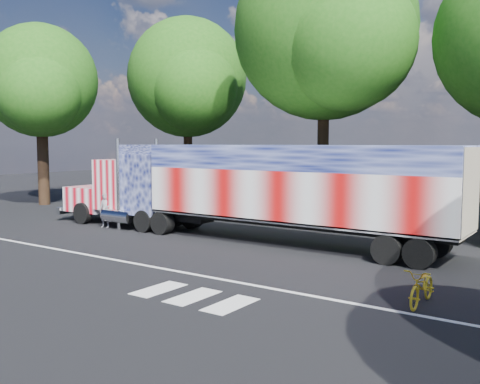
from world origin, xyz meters
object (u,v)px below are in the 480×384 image
Objects in this scene: bicycle at (422,286)px; tree_n_mid at (327,29)px; semi_truck at (242,187)px; tree_nw_a at (188,78)px; tree_w_a at (41,82)px; coach_bus at (272,180)px; woman at (105,210)px.

tree_n_mid is at bearing 122.19° from bicycle.
semi_truck is 10.08m from bicycle.
tree_nw_a is 1.22× the size of tree_w_a.
coach_bus is 0.92× the size of tree_nw_a.
bicycle is 0.16× the size of tree_w_a.
tree_n_mid is (-2.36, 12.35, 8.65)m from semi_truck.
semi_truck is 12.02× the size of woman.
tree_w_a is (-26.02, 7.67, 7.29)m from bicycle.
woman is 0.14× the size of tree_w_a.
tree_w_a is at bearing 170.73° from semi_truck.
woman is (-6.96, -1.18, -1.32)m from semi_truck.
coach_bus is at bearing -32.34° from tree_nw_a.
semi_truck reaches higher than coach_bus.
bicycle is at bearing -29.15° from semi_truck.
semi_truck is at bearing -6.15° from woman.
tree_nw_a reaches higher than coach_bus.
tree_w_a reaches higher than woman.
tree_nw_a is 13.77m from tree_n_mid.
bicycle is 32.68m from tree_nw_a.
tree_w_a is at bearing -147.57° from tree_n_mid.
tree_n_mid is at bearing 84.27° from coach_bus.
tree_w_a reaches higher than bicycle.
coach_bus is 9.18m from woman.
tree_w_a reaches higher than semi_truck.
semi_truck reaches higher than woman.
tree_n_mid is 18.00m from tree_w_a.
bicycle is at bearing -28.98° from woman.
tree_nw_a reaches higher than semi_truck.
tree_w_a is (-10.38, 4.02, 6.95)m from woman.
tree_n_mid is at bearing -11.65° from tree_nw_a.
woman is at bearing -21.14° from tree_w_a.
woman is 13.13m from tree_w_a.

